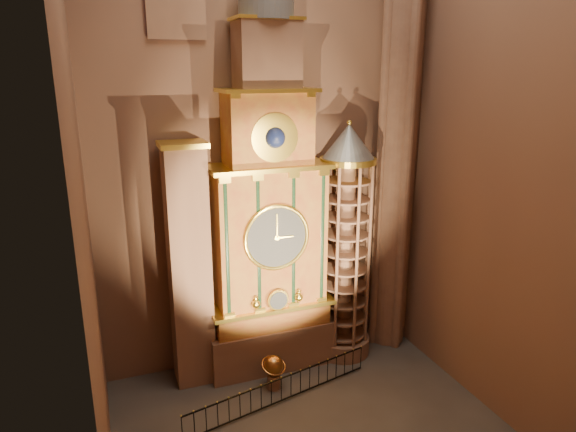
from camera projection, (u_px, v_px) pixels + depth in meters
name	position (u px, v px, depth m)	size (l,w,h in m)	color
floor	(314.00, 432.00, 18.86)	(14.00, 14.00, 0.00)	#383330
wall_back	(259.00, 115.00, 21.20)	(22.00, 22.00, 0.00)	#866148
wall_left	(75.00, 142.00, 13.42)	(22.00, 22.00, 0.00)	#866148
wall_right	(499.00, 123.00, 18.20)	(22.00, 22.00, 0.00)	#866148
astronomical_clock	(269.00, 222.00, 21.47)	(5.60, 2.41, 16.70)	#8C634C
portrait_tower	(189.00, 267.00, 20.74)	(1.80, 1.60, 10.20)	#8C634C
stair_turret	(345.00, 246.00, 22.82)	(2.50, 2.50, 10.80)	#8C634C
gothic_pier	(400.00, 113.00, 22.38)	(2.04, 2.04, 22.00)	#8C634C
celestial_globe	(274.00, 369.00, 21.21)	(1.26, 1.23, 1.49)	#8C634C
iron_railing	(281.00, 390.00, 20.36)	(8.18, 1.94, 1.07)	black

